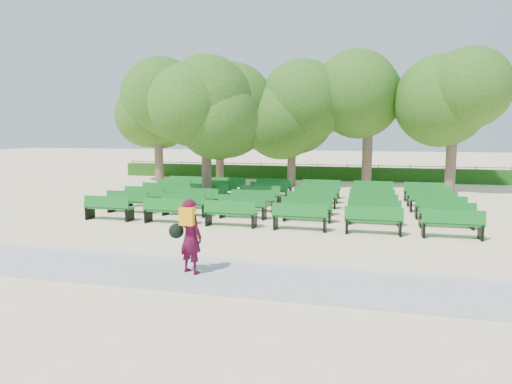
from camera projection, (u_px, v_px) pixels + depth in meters
ground at (251, 216)px, 17.65m from camera, size 120.00×120.00×0.00m
paving at (170, 273)px, 10.53m from camera, size 30.00×2.20×0.06m
curb at (189, 259)px, 11.63m from camera, size 30.00×0.12×0.10m
hedge at (302, 173)px, 31.06m from camera, size 26.00×0.70×0.90m
fence at (303, 179)px, 31.50m from camera, size 26.00×0.10×1.02m
tree_line at (293, 186)px, 27.27m from camera, size 21.80×6.80×7.04m
bench_array at (285, 207)px, 19.18m from camera, size 1.82×0.58×1.15m
tree_among at (206, 115)px, 19.68m from camera, size 4.39×4.39×5.96m
person at (189, 235)px, 10.33m from camera, size 0.86×0.62×1.71m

